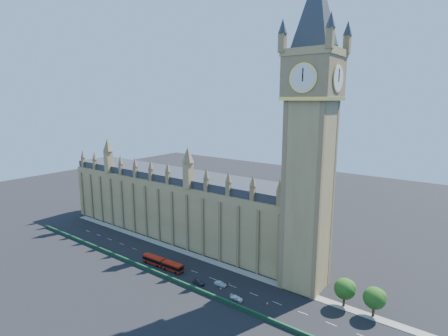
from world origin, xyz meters
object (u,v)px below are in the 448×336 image
Objects in this scene: red_bus at (163,263)px; car_white at (237,298)px; car_silver at (220,284)px; car_grey at (199,282)px.

car_white is (32.72, -1.38, -0.95)m from red_bus.
red_bus reaches higher than car_white.
red_bus is 24.11m from car_silver.
car_grey is 1.05× the size of car_silver.
red_bus is 4.34× the size of car_silver.
car_silver is 9.44m from car_white.
red_bus is 17.83m from car_grey.
car_grey is at bearing -5.74° from red_bus.
car_white is (14.95, -0.24, -0.11)m from car_grey.
car_grey is at bearing 87.24° from car_white.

